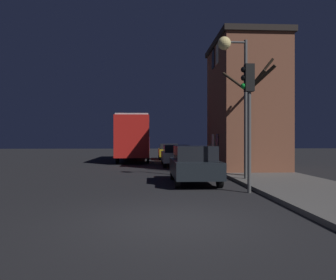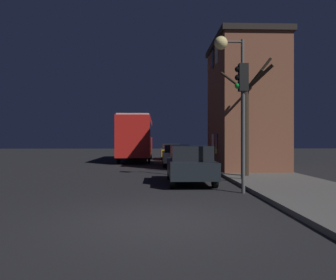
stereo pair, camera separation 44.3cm
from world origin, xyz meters
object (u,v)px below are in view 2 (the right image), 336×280
(streetlamp, at_px, (230,69))
(car_near_lane, at_px, (190,164))
(car_far_lane, at_px, (171,151))
(bus, at_px, (137,135))
(traffic_light, at_px, (242,100))
(car_mid_lane, at_px, (176,155))
(bare_tree, at_px, (247,120))

(streetlamp, xyz_separation_m, car_near_lane, (-1.67, -0.36, -3.89))
(car_far_lane, bearing_deg, bus, -147.81)
(traffic_light, bearing_deg, car_mid_lane, 97.59)
(car_mid_lane, height_order, car_far_lane, car_mid_lane)
(car_far_lane, bearing_deg, car_near_lane, -89.57)
(streetlamp, height_order, bare_tree, streetlamp)
(bare_tree, height_order, bus, bare_tree)
(bare_tree, bearing_deg, car_near_lane, -149.90)
(car_near_lane, bearing_deg, bare_tree, 30.10)
(streetlamp, relative_size, car_far_lane, 1.39)
(bus, distance_m, car_far_lane, 3.75)
(car_mid_lane, bearing_deg, car_near_lane, -89.72)
(bus, relative_size, car_mid_lane, 2.18)
(traffic_light, xyz_separation_m, car_mid_lane, (-1.51, 11.32, -2.28))
(traffic_light, bearing_deg, car_near_lane, 121.03)
(car_near_lane, bearing_deg, car_mid_lane, 90.28)
(streetlamp, xyz_separation_m, bus, (-4.74, 14.22, -2.51))
(car_mid_lane, bearing_deg, traffic_light, -82.41)
(streetlamp, relative_size, traffic_light, 1.39)
(traffic_light, height_order, car_mid_lane, traffic_light)
(streetlamp, height_order, car_far_lane, streetlamp)
(streetlamp, bearing_deg, bare_tree, 49.13)
(bare_tree, bearing_deg, streetlamp, -130.87)
(car_far_lane, bearing_deg, streetlamp, -83.63)
(car_far_lane, bearing_deg, car_mid_lane, -89.41)
(car_near_lane, xyz_separation_m, car_mid_lane, (-0.04, 8.88, -0.02))
(traffic_light, relative_size, car_near_lane, 1.07)
(streetlamp, distance_m, bare_tree, 2.58)
(bare_tree, relative_size, car_mid_lane, 1.17)
(traffic_light, bearing_deg, bare_tree, 72.57)
(car_mid_lane, bearing_deg, car_far_lane, 90.59)
(car_near_lane, height_order, car_far_lane, car_near_lane)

